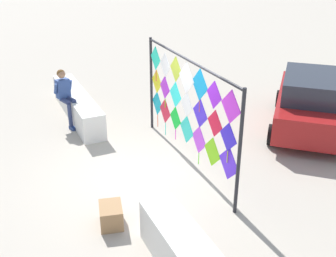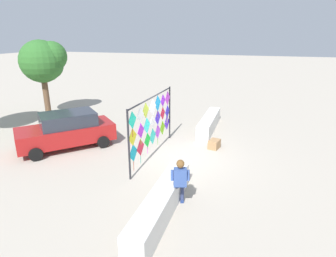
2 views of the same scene
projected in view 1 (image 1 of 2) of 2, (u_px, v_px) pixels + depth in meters
ground at (145, 174)px, 9.06m from camera, size 120.00×120.00×0.00m
plaza_ledge_left at (77, 105)px, 11.89m from camera, size 3.90×0.60×0.73m
kite_display_rack at (187, 100)px, 8.92m from camera, size 4.35×0.16×2.50m
seated_vendor at (66, 93)px, 11.09m from camera, size 0.75×0.57×1.58m
parked_car at (311, 101)px, 10.96m from camera, size 4.10×3.98×1.55m
cardboard_box_large at (111, 215)px, 7.37m from camera, size 0.62×0.52×0.39m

